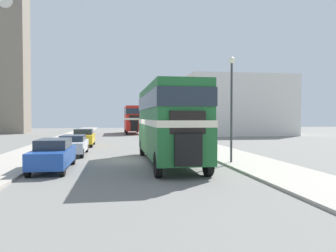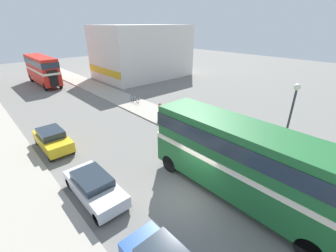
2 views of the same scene
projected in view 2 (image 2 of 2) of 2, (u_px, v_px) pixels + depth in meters
ground_plane at (186, 196)px, 12.67m from camera, size 120.00×120.00×0.00m
sidewalk_right at (248, 153)px, 16.78m from camera, size 3.50×120.00×0.12m
double_decker_bus at (239, 156)px, 11.70m from camera, size 2.57×10.47×4.32m
bus_distant at (42, 68)px, 34.37m from camera, size 2.38×9.83×4.31m
car_parked_mid at (94, 186)px, 12.31m from camera, size 1.78×4.45×1.38m
car_parked_far at (53, 139)px, 17.15m from camera, size 1.79×4.16×1.55m
pedestrian_walking at (160, 109)px, 22.46m from camera, size 0.33×0.33×1.62m
bicycle_on_pavement at (135, 99)px, 27.14m from camera, size 0.05×1.76×0.78m
street_lamp at (289, 119)px, 12.65m from camera, size 0.36×0.36×5.86m
shop_building_block at (142, 52)px, 39.18m from camera, size 15.26×10.40×8.60m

